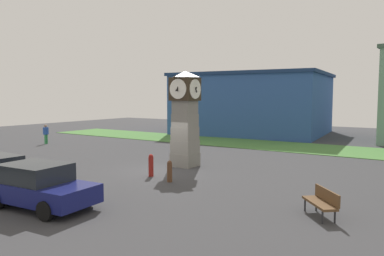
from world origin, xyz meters
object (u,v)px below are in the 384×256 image
bollard_mid_row (151,165)px  bollard_near_tower (170,171)px  car_by_building (40,186)px  pedestrian_near_bench (46,133)px  clock_tower (185,117)px  bench (322,201)px

bollard_mid_row → bollard_near_tower: bearing=-16.7°
car_by_building → pedestrian_near_bench: 18.53m
clock_tower → bollard_mid_row: 3.80m
bollard_near_tower → bench: bearing=-10.0°
clock_tower → bollard_near_tower: clock_tower is taller
car_by_building → bench: car_by_building is taller
car_by_building → bench: bearing=27.1°
clock_tower → bench: clock_tower is taller
bollard_mid_row → car_by_building: 6.05m
bench → pedestrian_near_bench: 24.40m
clock_tower → bollard_mid_row: clock_tower is taller
bollard_near_tower → car_by_building: 5.81m
bollard_mid_row → pedestrian_near_bench: pedestrian_near_bench is taller
bollard_near_tower → pedestrian_near_bench: (-16.45, 5.31, 0.39)m
clock_tower → pedestrian_near_bench: (-14.88, 1.77, -1.85)m
bollard_near_tower → bench: 7.16m
clock_tower → pedestrian_near_bench: clock_tower is taller
pedestrian_near_bench → bollard_near_tower: bearing=-17.9°
bench → pedestrian_near_bench: pedestrian_near_bench is taller
bench → car_by_building: bearing=-152.9°
bollard_mid_row → car_by_building: car_by_building is taller
car_by_building → bench: size_ratio=2.64×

